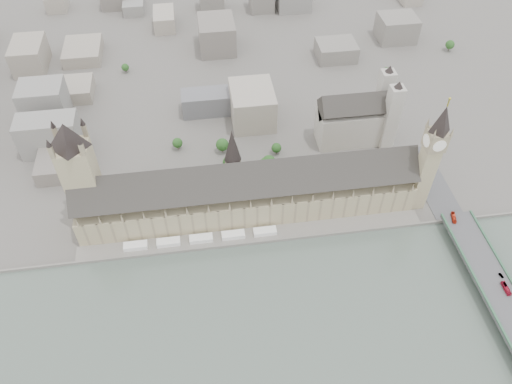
{
  "coord_description": "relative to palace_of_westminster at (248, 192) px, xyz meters",
  "views": [
    {
      "loc": [
        -31.54,
        -248.81,
        308.58
      ],
      "look_at": [
        6.46,
        17.94,
        23.39
      ],
      "focal_mm": 35.0,
      "sensor_mm": 36.0,
      "label": 1
    }
  ],
  "objects": [
    {
      "name": "car_silver",
      "position": [
        168.94,
        -95.35,
        -11.76
      ],
      "size": [
        2.59,
        4.45,
        1.39
      ],
      "primitive_type": "imported",
      "rotation": [
        0.0,
        0.0,
        0.28
      ],
      "color": "gray",
      "rests_on": "westminster_bridge"
    },
    {
      "name": "red_bus_north",
      "position": [
        157.31,
        -39.8,
        -10.92
      ],
      "size": [
        5.23,
        11.28,
        3.06
      ],
      "primitive_type": "imported",
      "rotation": [
        0.0,
        0.0,
        -0.25
      ],
      "color": "red",
      "rests_on": "westminster_bridge"
    },
    {
      "name": "terrace_tents",
      "position": [
        -40.0,
        -26.7,
        -18.71
      ],
      "size": [
        118.0,
        7.0,
        4.0
      ],
      "color": "white",
      "rests_on": "river_terrace"
    },
    {
      "name": "westminster_abbey",
      "position": [
        110.92,
        75.3,
        2.38
      ],
      "size": [
        68.0,
        36.0,
        64.0
      ],
      "color": "#AAA399",
      "rests_on": "ground"
    },
    {
      "name": "victoria_tower",
      "position": [
        -122.0,
        6.3,
        32.5
      ],
      "size": [
        30.0,
        30.0,
        100.0
      ],
      "color": "tan",
      "rests_on": "ground"
    },
    {
      "name": "embankment_wall",
      "position": [
        0.0,
        -34.7,
        -21.21
      ],
      "size": [
        600.0,
        1.5,
        3.0
      ],
      "primitive_type": "cube",
      "color": "slate",
      "rests_on": "ground"
    },
    {
      "name": "park_trees",
      "position": [
        -10.0,
        40.3,
        -15.21
      ],
      "size": [
        110.0,
        30.0,
        15.0
      ],
      "primitive_type": null,
      "color": "#1A4A1A",
      "rests_on": "ground"
    },
    {
      "name": "westminster_bridge",
      "position": [
        162.0,
        -107.2,
        -17.58
      ],
      "size": [
        25.0,
        325.0,
        10.25
      ],
      "primitive_type": "cube",
      "color": "#474749",
      "rests_on": "ground"
    },
    {
      "name": "central_tower",
      "position": [
        -10.0,
        6.3,
        35.21
      ],
      "size": [
        13.0,
        13.0,
        48.0
      ],
      "color": "gray",
      "rests_on": "ground"
    },
    {
      "name": "city_skyline_inland",
      "position": [
        0.0,
        225.3,
        -3.71
      ],
      "size": [
        720.0,
        360.0,
        38.0
      ],
      "primitive_type": null,
      "color": "gray",
      "rests_on": "ground"
    },
    {
      "name": "ground",
      "position": [
        0.0,
        -19.7,
        -22.71
      ],
      "size": [
        900.0,
        900.0,
        0.0
      ],
      "primitive_type": "plane",
      "color": "#595651",
      "rests_on": "ground"
    },
    {
      "name": "red_bus_south",
      "position": [
        166.69,
        -106.28,
        -10.92
      ],
      "size": [
        2.76,
        11.05,
        3.07
      ],
      "primitive_type": "imported",
      "rotation": [
        0.0,
        0.0,
        -0.02
      ],
      "color": "#B4162F",
      "rests_on": "westminster_bridge"
    },
    {
      "name": "river_terrace",
      "position": [
        0.0,
        -27.2,
        -21.71
      ],
      "size": [
        270.0,
        15.0,
        2.0
      ],
      "primitive_type": "cube",
      "color": "slate",
      "rests_on": "ground"
    },
    {
      "name": "palace_of_westminster",
      "position": [
        0.0,
        0.0,
        0.0
      ],
      "size": [
        265.0,
        40.73,
        55.44
      ],
      "color": "tan",
      "rests_on": "ground"
    },
    {
      "name": "elizabeth_tower",
      "position": [
        138.0,
        -11.7,
        35.38
      ],
      "size": [
        17.0,
        17.0,
        107.5
      ],
      "color": "tan",
      "rests_on": "ground"
    },
    {
      "name": "car_approach",
      "position": [
        167.27,
        40.3,
        -11.81
      ],
      "size": [
        3.24,
        4.78,
        1.28
      ],
      "primitive_type": "imported",
      "rotation": [
        0.0,
        0.0,
        0.36
      ],
      "color": "gray",
      "rests_on": "westminster_bridge"
    }
  ]
}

